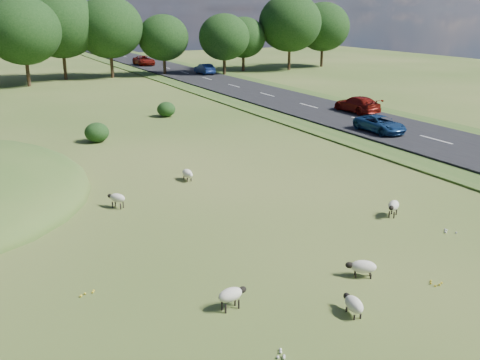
% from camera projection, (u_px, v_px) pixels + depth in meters
% --- Properties ---
extents(ground, '(160.00, 160.00, 0.00)m').
position_uv_depth(ground, '(117.00, 139.00, 39.75)').
color(ground, '#33581B').
rests_on(ground, ground).
extents(road, '(8.00, 150.00, 0.25)m').
position_uv_depth(road, '(277.00, 98.00, 56.98)').
color(road, black).
rests_on(road, ground).
extents(treeline, '(96.28, 14.66, 11.70)m').
position_uv_depth(treeline, '(29.00, 31.00, 67.19)').
color(treeline, black).
rests_on(treeline, ground).
extents(shrubs, '(19.99, 13.04, 1.42)m').
position_uv_depth(shrubs, '(71.00, 120.00, 42.88)').
color(shrubs, black).
rests_on(shrubs, ground).
extents(sheep_0, '(0.60, 1.08, 0.60)m').
position_uv_depth(sheep_0, '(354.00, 304.00, 16.73)').
color(sheep_0, '#BDB49C').
rests_on(sheep_0, ground).
extents(sheep_1, '(1.04, 0.86, 0.76)m').
position_uv_depth(sheep_1, '(393.00, 206.00, 24.66)').
color(sheep_1, '#BDB49C').
rests_on(sheep_1, ground).
extents(sheep_2, '(0.84, 0.99, 0.72)m').
position_uv_depth(sheep_2, '(117.00, 198.00, 25.75)').
color(sheep_2, '#BDB49C').
rests_on(sheep_2, ground).
extents(sheep_3, '(1.11, 0.92, 0.64)m').
position_uv_depth(sheep_3, '(363.00, 267.00, 19.09)').
color(sheep_3, '#BDB49C').
rests_on(sheep_3, ground).
extents(sheep_4, '(1.06, 0.55, 0.75)m').
position_uv_depth(sheep_4, '(231.00, 295.00, 16.99)').
color(sheep_4, '#BDB49C').
rests_on(sheep_4, ground).
extents(sheep_5, '(0.49, 1.10, 0.64)m').
position_uv_depth(sheep_5, '(188.00, 174.00, 29.92)').
color(sheep_5, '#BDB49C').
rests_on(sheep_5, ground).
extents(car_1, '(2.03, 4.98, 1.45)m').
position_uv_depth(car_1, '(357.00, 104.00, 48.40)').
color(car_1, maroon).
rests_on(car_1, road).
extents(car_2, '(2.04, 4.42, 1.23)m').
position_uv_depth(car_2, '(380.00, 124.00, 40.56)').
color(car_2, navy).
rests_on(car_2, road).
extents(car_3, '(1.54, 4.40, 1.45)m').
position_uv_depth(car_3, '(205.00, 69.00, 77.07)').
color(car_3, navy).
rests_on(car_3, road).
extents(car_4, '(2.54, 5.50, 1.53)m').
position_uv_depth(car_4, '(144.00, 60.00, 89.19)').
color(car_4, maroon).
rests_on(car_4, road).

